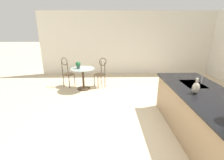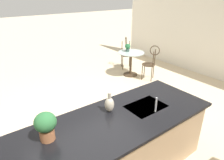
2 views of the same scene
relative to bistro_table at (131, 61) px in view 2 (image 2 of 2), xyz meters
name	(u,v)px [view 2 (image 2 of 2)]	position (x,y,z in m)	size (l,w,h in m)	color
ground_plane	(101,133)	(2.34, 1.82, -0.45)	(40.00, 40.00, 0.00)	beige
kitchen_island	(116,147)	(2.64, 2.67, 0.02)	(2.80, 1.06, 0.92)	tan
bistro_table	(131,61)	(0.00, 0.00, 0.00)	(0.80, 0.80, 0.74)	#3D2D1E
chair_near_window	(151,61)	(-0.24, 0.60, 0.13)	(0.52, 0.52, 1.04)	#3D2D1E
chair_by_island	(126,51)	(-0.33, -0.61, 0.13)	(0.52, 0.52, 1.04)	#3D2D1E
sink_faucet	(156,105)	(2.09, 2.85, 0.58)	(0.02, 0.02, 0.22)	#B2B5BA
potted_plant_on_table	(128,47)	(0.03, -0.14, 0.43)	(0.17, 0.17, 0.24)	#385147
potted_plant_counter_far	(46,125)	(3.49, 2.51, 0.67)	(0.24, 0.24, 0.34)	#9E603D
vase_on_counter	(109,104)	(2.59, 2.46, 0.58)	(0.13, 0.13, 0.29)	#BCB29E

